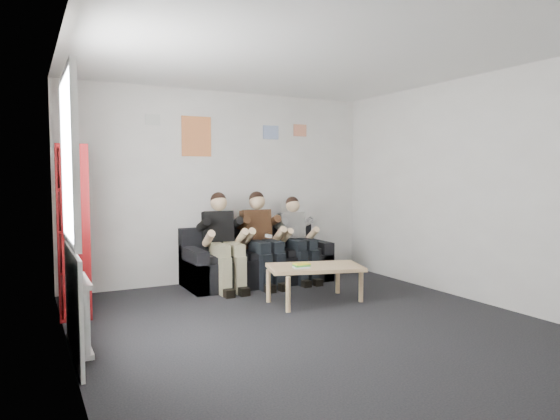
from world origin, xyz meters
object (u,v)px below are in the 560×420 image
person_left (223,242)px  person_right (298,239)px  sofa (256,263)px  person_middle (262,239)px  bookshelf (73,230)px  coffee_table (315,270)px

person_left → person_right: (1.13, 0.00, -0.03)m
sofa → person_left: (-0.57, -0.19, 0.35)m
sofa → person_left: person_left is taller
person_left → person_middle: (0.57, -0.00, 0.00)m
bookshelf → person_middle: 2.45m
coffee_table → person_middle: person_middle is taller
bookshelf → person_right: 3.02m
bookshelf → person_right: size_ratio=1.52×
coffee_table → person_right: person_right is taller
person_middle → coffee_table: bearing=-74.5°
bookshelf → coffee_table: bookshelf is taller
bookshelf → person_left: 1.90m
person_left → person_middle: size_ratio=1.00×
person_left → person_middle: person_middle is taller
person_right → coffee_table: bearing=-102.1°
sofa → person_middle: size_ratio=1.58×
sofa → person_right: (0.57, -0.19, 0.32)m
coffee_table → person_left: bearing=122.9°
coffee_table → person_middle: size_ratio=0.85×
person_left → coffee_table: bearing=-47.9°
sofa → person_left: bearing=-161.2°
bookshelf → person_right: bearing=11.1°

